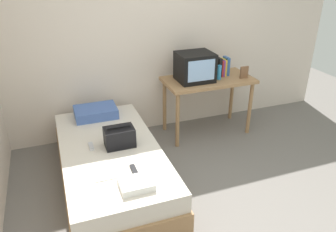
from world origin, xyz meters
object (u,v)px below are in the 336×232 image
at_px(bed, 112,166).
at_px(magazine, 104,171).
at_px(water_bottle, 219,72).
at_px(remote_silver, 91,146).
at_px(picture_frame, 244,72).
at_px(handbag, 119,137).
at_px(remote_dark, 134,170).
at_px(pillow, 96,112).
at_px(folded_towel, 136,184).
at_px(book_row, 222,67).
at_px(desk, 208,86).
at_px(tv, 195,67).

bearing_deg(bed, magazine, -108.29).
bearing_deg(water_bottle, remote_silver, -160.93).
xyz_separation_m(picture_frame, handbag, (-1.79, -0.59, -0.29)).
xyz_separation_m(picture_frame, remote_dark, (-1.77, -1.07, -0.38)).
bearing_deg(pillow, handbag, -81.06).
distance_m(water_bottle, folded_towel, 2.07).
distance_m(pillow, handbag, 0.78).
height_order(remote_dark, folded_towel, folded_towel).
xyz_separation_m(book_row, remote_silver, (-1.86, -0.73, -0.42)).
distance_m(water_bottle, handbag, 1.64).
xyz_separation_m(bed, folded_towel, (0.08, -0.72, 0.26)).
bearing_deg(magazine, folded_towel, -56.54).
bearing_deg(pillow, magazine, -95.69).
bearing_deg(water_bottle, picture_frame, -14.32).
bearing_deg(water_bottle, book_row, 47.78).
bearing_deg(bed, water_bottle, 23.01).
bearing_deg(remote_silver, magazine, -84.18).
bearing_deg(bed, pillow, 91.18).
bearing_deg(magazine, water_bottle, 32.01).
relative_size(book_row, pillow, 0.50).
bearing_deg(desk, folded_towel, -133.48).
bearing_deg(book_row, magazine, -146.79).
height_order(magazine, folded_towel, folded_towel).
height_order(book_row, handbag, book_row).
bearing_deg(desk, book_row, 15.60).
xyz_separation_m(pillow, handbag, (0.12, -0.77, 0.04)).
xyz_separation_m(desk, handbag, (-1.35, -0.73, -0.11)).
height_order(water_bottle, picture_frame, water_bottle).
height_order(water_bottle, folded_towel, water_bottle).
xyz_separation_m(magazine, folded_towel, (0.21, -0.32, 0.03)).
bearing_deg(picture_frame, magazine, -154.14).
bearing_deg(handbag, magazine, -121.09).
xyz_separation_m(remote_dark, remote_silver, (-0.30, 0.54, 0.00)).
distance_m(tv, handbag, 1.42).
height_order(bed, remote_dark, remote_dark).
height_order(bed, remote_silver, remote_silver).
bearing_deg(folded_towel, water_bottle, 43.01).
xyz_separation_m(book_row, handbag, (-1.58, -0.80, -0.33)).
xyz_separation_m(desk, water_bottle, (0.11, -0.06, 0.19)).
bearing_deg(pillow, tv, -1.64).
xyz_separation_m(desk, remote_dark, (-1.33, -1.21, -0.20)).
relative_size(water_bottle, remote_dark, 1.17).
distance_m(tv, picture_frame, 0.66).
xyz_separation_m(magazine, remote_dark, (0.26, -0.08, 0.01)).
distance_m(book_row, folded_towel, 2.24).
bearing_deg(remote_silver, tv, 24.81).
relative_size(water_bottle, remote_silver, 1.27).
xyz_separation_m(picture_frame, pillow, (-1.91, 0.18, -0.33)).
distance_m(water_bottle, remote_silver, 1.89).
distance_m(remote_dark, folded_towel, 0.24).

